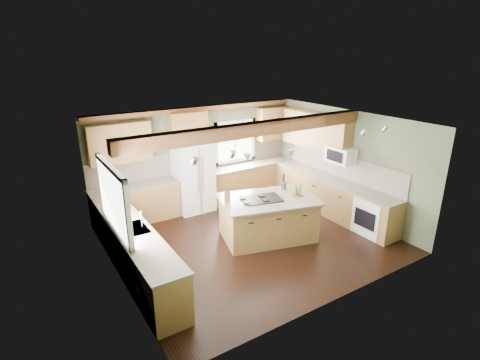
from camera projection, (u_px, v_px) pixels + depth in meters
floor at (250, 239)px, 8.21m from camera, size 5.60×5.60×0.00m
ceiling at (251, 122)px, 7.34m from camera, size 5.60×5.60×0.00m
wall_back at (197, 156)px, 9.76m from camera, size 5.60×0.00×5.60m
wall_left at (114, 214)px, 6.36m from camera, size 0.00×5.00×5.00m
wall_right at (345, 163)px, 9.19m from camera, size 0.00×5.00×5.00m
ceiling_beam at (254, 129)px, 7.29m from camera, size 5.55×0.26×0.26m
soffit_trim at (197, 109)px, 9.27m from camera, size 5.55×0.20×0.10m
backsplash_back at (197, 159)px, 9.78m from camera, size 5.58×0.03×0.58m
backsplash_right at (342, 166)px, 9.25m from camera, size 0.03×3.70×0.58m
base_cab_back_left at (136, 205)px, 8.91m from camera, size 2.02×0.60×0.88m
counter_back_left at (134, 187)px, 8.75m from camera, size 2.06×0.64×0.04m
base_cab_back_right at (250, 180)px, 10.56m from camera, size 2.62×0.60×0.88m
counter_back_right at (250, 165)px, 10.41m from camera, size 2.66×0.64×0.04m
base_cab_left at (135, 252)px, 6.84m from camera, size 0.60×3.70×0.88m
counter_left at (132, 230)px, 6.68m from camera, size 0.64×3.74×0.04m
base_cab_right at (332, 197)px, 9.36m from camera, size 0.60×3.70×0.88m
counter_right at (333, 180)px, 9.21m from camera, size 0.64×3.74×0.04m
upper_cab_back_left at (119, 143)px, 8.40m from camera, size 1.40×0.35×0.90m
upper_cab_over_fridge at (188, 126)px, 9.19m from camera, size 0.96×0.35×0.70m
upper_cab_right at (316, 131)px, 9.60m from camera, size 0.35×2.20×0.90m
upper_cab_back_corner at (272, 123)px, 10.57m from camera, size 0.90×0.35×0.90m
window_left at (112, 199)px, 6.32m from camera, size 0.04×1.60×1.05m
window_back at (235, 141)px, 10.24m from camera, size 1.10×0.04×1.00m
sink at (132, 229)px, 6.68m from camera, size 0.50×0.65×0.03m
faucet at (142, 220)px, 6.72m from camera, size 0.02×0.02×0.28m
dishwasher at (162, 289)px, 5.81m from camera, size 0.60×0.60×0.84m
oven at (374, 216)px, 8.33m from camera, size 0.60×0.72×0.84m
microwave at (341, 155)px, 8.95m from camera, size 0.40×0.70×0.38m
pendant_left at (247, 157)px, 7.56m from camera, size 0.18×0.18×0.16m
pendant_right at (291, 153)px, 7.83m from camera, size 0.18×0.18×0.16m
refrigerator at (193, 176)px, 9.44m from camera, size 0.90×0.74×1.80m
island at (268, 219)px, 8.17m from camera, size 2.16×1.64×0.88m
island_top at (268, 199)px, 8.02m from camera, size 2.32×1.79×0.04m
cooktop at (261, 199)px, 7.97m from camera, size 0.95×0.75×0.02m
knife_block at (227, 196)px, 7.87m from camera, size 0.15×0.13×0.21m
utensil_crock at (284, 185)px, 8.55m from camera, size 0.16×0.16×0.16m
bottle_tray at (298, 190)px, 8.17m from camera, size 0.31×0.31×0.22m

